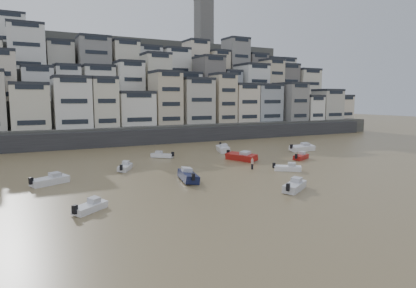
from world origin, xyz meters
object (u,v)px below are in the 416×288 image
boat_e (241,156)px  boat_h (162,154)px  person_pink (252,164)px  boat_d (301,156)px  boat_k (50,179)px  boat_a (295,184)px  boat_g (302,147)px  boat_i (223,148)px  boat_c (188,175)px  boat_j (90,206)px  boat_f (125,166)px  boat_b (288,167)px

boat_e → boat_h: (-10.94, 9.21, -0.27)m
boat_h → person_pink: bearing=158.6°
boat_d → boat_k: 40.61m
boat_a → boat_e: boat_e is taller
boat_h → boat_k: (-19.75, -13.30, 0.10)m
boat_g → boat_h: boat_g is taller
boat_e → boat_i: (2.32, 10.28, 0.03)m
boat_k → boat_e: bearing=-18.2°
boat_k → boat_c: bearing=-46.6°
boat_j → boat_a: bearing=-44.1°
boat_a → boat_k: bearing=114.6°
boat_k → person_pink: size_ratio=2.91×
boat_f → boat_i: 24.26m
boat_c → boat_d: bearing=-63.4°
boat_d → boat_f: boat_d is taller
boat_d → boat_b: bearing=-168.9°
boat_a → boat_k: 29.67m
boat_b → boat_f: boat_f is taller
boat_a → boat_j: bearing=141.3°
boat_b → boat_c: (-15.73, 0.82, 0.24)m
person_pink → boat_c: bearing=-167.4°
boat_i → person_pink: 18.51m
boat_a → boat_g: size_ratio=0.85×
boat_d → person_pink: bearing=168.4°
boat_d → boat_g: boat_g is taller
boat_f → boat_a: bearing=-117.1°
boat_g → boat_k: (-47.83, -7.92, -0.14)m
boat_d → boat_g: size_ratio=0.76×
boat_b → boat_e: bearing=132.8°
boat_e → boat_f: bearing=-110.5°
boat_c → boat_d: 25.44m
boat_a → boat_g: bearing=14.5°
boat_f → boat_g: bearing=-55.9°
boat_a → boat_c: boat_c is taller
boat_e → boat_g: boat_e is taller
boat_f → boat_e: bearing=-62.8°
boat_b → boat_d: size_ratio=0.91×
boat_f → boat_j: size_ratio=1.12×
boat_i → boat_e: bearing=7.6°
boat_a → boat_c: 13.56m
boat_h → boat_i: bearing=-132.5°
boat_b → boat_i: boat_i is taller
boat_h → boat_i: size_ratio=0.67×
boat_f → boat_g: size_ratio=0.75×
boat_c → boat_d: size_ratio=1.30×
boat_c → person_pink: 12.12m
boat_d → boat_j: bearing=172.6°
boat_c → boat_f: 12.10m
boat_c → boat_f: (-5.27, 10.89, -0.20)m
boat_a → boat_b: size_ratio=1.22×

